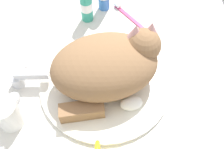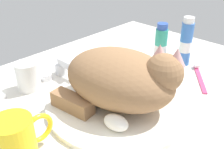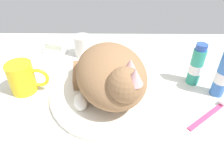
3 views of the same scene
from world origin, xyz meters
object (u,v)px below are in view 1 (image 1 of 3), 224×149
at_px(toothbrush, 129,16).
at_px(toothpaste_bottle, 86,3).
at_px(faucet, 22,79).
at_px(rinse_cup, 8,115).
at_px(cat, 109,65).

bearing_deg(toothbrush, toothpaste_bottle, 93.37).
bearing_deg(toothbrush, faucet, 131.72).
xyz_separation_m(faucet, rinse_cup, (-0.11, 0.01, 0.01)).
height_order(faucet, rinse_cup, rinse_cup).
height_order(faucet, toothbrush, faucet).
relative_size(cat, toothpaste_bottle, 2.23).
bearing_deg(rinse_cup, cat, -64.75).
bearing_deg(faucet, rinse_cup, 175.88).
bearing_deg(rinse_cup, faucet, -4.12).
bearing_deg(toothpaste_bottle, rinse_cup, 155.43).
xyz_separation_m(faucet, cat, (0.00, -0.23, 0.06)).
bearing_deg(rinse_cup, toothpaste_bottle, -24.57).
bearing_deg(rinse_cup, toothbrush, -39.10).
height_order(faucet, toothpaste_bottle, toothpaste_bottle).
distance_m(cat, toothbrush, 0.28).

